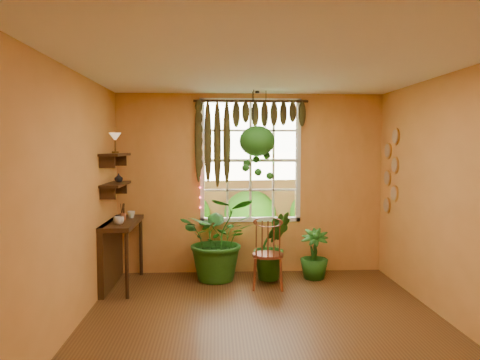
# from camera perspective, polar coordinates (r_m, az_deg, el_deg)

# --- Properties ---
(floor) EXTENTS (4.50, 4.50, 0.00)m
(floor) POSITION_cam_1_polar(r_m,az_deg,el_deg) (5.16, 3.20, -17.58)
(floor) COLOR brown
(floor) RESTS_ON ground
(ceiling) EXTENTS (4.50, 4.50, 0.00)m
(ceiling) POSITION_cam_1_polar(r_m,az_deg,el_deg) (4.87, 3.32, 13.48)
(ceiling) COLOR white
(ceiling) RESTS_ON wall_back
(wall_back) EXTENTS (4.00, 0.00, 4.00)m
(wall_back) POSITION_cam_1_polar(r_m,az_deg,el_deg) (7.06, 1.29, -0.45)
(wall_back) COLOR #E59D4E
(wall_back) RESTS_ON floor
(wall_left) EXTENTS (0.00, 4.50, 4.50)m
(wall_left) POSITION_cam_1_polar(r_m,az_deg,el_deg) (5.03, -20.07, -2.50)
(wall_left) COLOR #E59D4E
(wall_left) RESTS_ON floor
(wall_right) EXTENTS (0.00, 4.50, 4.50)m
(wall_right) POSITION_cam_1_polar(r_m,az_deg,el_deg) (5.42, 24.78, -2.17)
(wall_right) COLOR #E59D4E
(wall_right) RESTS_ON floor
(window) EXTENTS (1.52, 0.10, 1.86)m
(window) POSITION_cam_1_polar(r_m,az_deg,el_deg) (7.08, 1.28, 2.40)
(window) COLOR white
(window) RESTS_ON wall_back
(valance_vine) EXTENTS (1.70, 0.12, 1.10)m
(valance_vine) POSITION_cam_1_polar(r_m,az_deg,el_deg) (6.96, 0.66, 7.12)
(valance_vine) COLOR #341F0E
(valance_vine) RESTS_ON window
(string_lights) EXTENTS (0.03, 0.03, 1.54)m
(string_lights) POSITION_cam_1_polar(r_m,az_deg,el_deg) (6.97, -4.92, 2.77)
(string_lights) COLOR #FF2633
(string_lights) RESTS_ON window
(wall_plates) EXTENTS (0.04, 0.32, 1.10)m
(wall_plates) POSITION_cam_1_polar(r_m,az_deg,el_deg) (7.03, 17.90, 0.97)
(wall_plates) COLOR beige
(wall_plates) RESTS_ON wall_right
(counter_ledge) EXTENTS (0.40, 1.20, 0.90)m
(counter_ledge) POSITION_cam_1_polar(r_m,az_deg,el_deg) (6.66, -15.06, -7.80)
(counter_ledge) COLOR #341F0E
(counter_ledge) RESTS_ON floor
(shelf_lower) EXTENTS (0.25, 0.90, 0.04)m
(shelf_lower) POSITION_cam_1_polar(r_m,az_deg,el_deg) (6.53, -14.90, -0.50)
(shelf_lower) COLOR #341F0E
(shelf_lower) RESTS_ON wall_left
(shelf_upper) EXTENTS (0.25, 0.90, 0.04)m
(shelf_upper) POSITION_cam_1_polar(r_m,az_deg,el_deg) (6.52, -14.96, 3.00)
(shelf_upper) COLOR #341F0E
(shelf_upper) RESTS_ON wall_left
(backyard) EXTENTS (14.00, 10.00, 12.00)m
(backyard) POSITION_cam_1_polar(r_m,az_deg,el_deg) (11.69, 0.79, 0.99)
(backyard) COLOR #2A5C1A
(backyard) RESTS_ON ground
(windsor_chair) EXTENTS (0.47, 0.49, 1.13)m
(windsor_chair) POSITION_cam_1_polar(r_m,az_deg,el_deg) (6.42, 3.42, -10.17)
(windsor_chair) COLOR brown
(windsor_chair) RESTS_ON floor
(potted_plant_left) EXTENTS (1.10, 0.96, 1.21)m
(potted_plant_left) POSITION_cam_1_polar(r_m,az_deg,el_deg) (6.72, -2.55, -7.11)
(potted_plant_left) COLOR #1C4B14
(potted_plant_left) RESTS_ON floor
(potted_plant_mid) EXTENTS (0.62, 0.53, 0.99)m
(potted_plant_mid) POSITION_cam_1_polar(r_m,az_deg,el_deg) (6.78, 3.97, -7.98)
(potted_plant_mid) COLOR #1C4B14
(potted_plant_mid) RESTS_ON floor
(potted_plant_right) EXTENTS (0.47, 0.47, 0.72)m
(potted_plant_right) POSITION_cam_1_polar(r_m,az_deg,el_deg) (6.92, 9.02, -8.89)
(potted_plant_right) COLOR #1C4B14
(potted_plant_right) RESTS_ON floor
(hanging_basket) EXTENTS (0.51, 0.51, 1.28)m
(hanging_basket) POSITION_cam_1_polar(r_m,az_deg,el_deg) (6.69, 2.11, 4.35)
(hanging_basket) COLOR black
(hanging_basket) RESTS_ON ceiling
(cup_a) EXTENTS (0.14, 0.14, 0.11)m
(cup_a) POSITION_cam_1_polar(r_m,az_deg,el_deg) (6.26, -14.56, -4.80)
(cup_a) COLOR silver
(cup_a) RESTS_ON counter_ledge
(cup_b) EXTENTS (0.12, 0.12, 0.10)m
(cup_b) POSITION_cam_1_polar(r_m,az_deg,el_deg) (6.79, -13.12, -4.13)
(cup_b) COLOR beige
(cup_b) RESTS_ON counter_ledge
(brush_jar) EXTENTS (0.08, 0.08, 0.29)m
(brush_jar) POSITION_cam_1_polar(r_m,az_deg,el_deg) (6.62, -14.10, -3.79)
(brush_jar) COLOR #9A4E2C
(brush_jar) RESTS_ON counter_ledge
(shelf_vase) EXTENTS (0.12, 0.12, 0.12)m
(shelf_vase) POSITION_cam_1_polar(r_m,az_deg,el_deg) (6.69, -14.58, 0.26)
(shelf_vase) COLOR #B2AD99
(shelf_vase) RESTS_ON shelf_lower
(tiffany_lamp) EXTENTS (0.16, 0.16, 0.27)m
(tiffany_lamp) POSITION_cam_1_polar(r_m,az_deg,el_deg) (6.45, -14.98, 4.94)
(tiffany_lamp) COLOR brown
(tiffany_lamp) RESTS_ON shelf_upper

